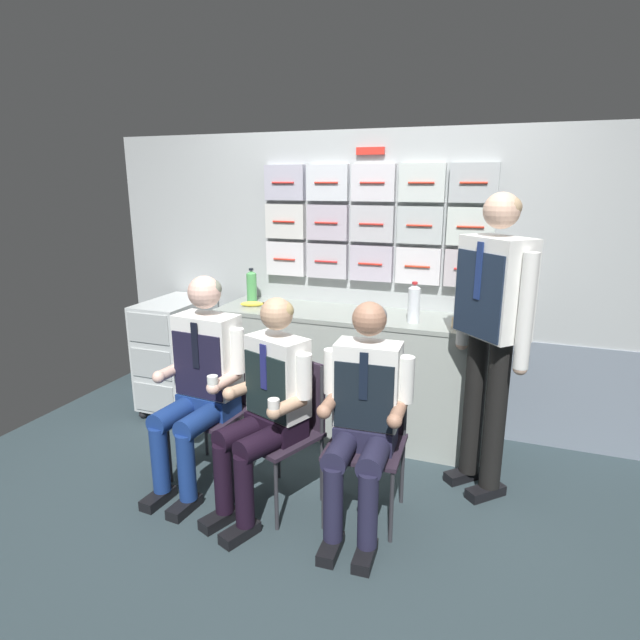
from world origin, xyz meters
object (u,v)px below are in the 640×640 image
crew_member_left (200,373)px  coffee_cup_spare (278,302)px  snack_banana (252,304)px  crew_member_near_trolley (364,410)px  water_bottle_blue_cap (252,286)px  folding_chair_near_trolley (370,424)px  folding_chair_right (289,416)px  crew_member_right (267,400)px  folding_chair_left (218,394)px  crew_member_standing (492,319)px  service_trolley (177,352)px

crew_member_left → coffee_cup_spare: bearing=85.6°
crew_member_left → coffee_cup_spare: (0.07, 0.95, 0.23)m
crew_member_left → snack_banana: bearing=97.0°
crew_member_near_trolley → coffee_cup_spare: 1.42m
crew_member_left → water_bottle_blue_cap: crew_member_left is taller
folding_chair_near_trolley → coffee_cup_spare: (-0.94, 0.86, 0.43)m
crew_member_left → folding_chair_right: bearing=2.9°
crew_member_right → crew_member_near_trolley: size_ratio=1.00×
crew_member_right → snack_banana: (-0.60, 1.00, 0.27)m
crew_member_left → folding_chair_right: crew_member_left is taller
folding_chair_left → crew_member_left: bearing=-94.7°
folding_chair_left → crew_member_near_trolley: bearing=-13.0°
crew_member_right → crew_member_near_trolley: bearing=5.2°
crew_member_standing → water_bottle_blue_cap: (-1.79, 0.55, -0.03)m
crew_member_standing → snack_banana: crew_member_standing is taller
service_trolley → water_bottle_blue_cap: (0.59, 0.20, 0.54)m
folding_chair_left → water_bottle_blue_cap: (-0.21, 0.89, 0.52)m
crew_member_right → water_bottle_blue_cap: bearing=120.6°
service_trolley → crew_member_standing: crew_member_standing is taller
service_trolley → water_bottle_blue_cap: bearing=18.9°
crew_member_right → snack_banana: crew_member_right is taller
folding_chair_right → water_bottle_blue_cap: size_ratio=3.24×
crew_member_near_trolley → crew_member_right: bearing=-174.8°
folding_chair_left → crew_member_right: (0.48, -0.28, 0.15)m
folding_chair_left → snack_banana: 0.84m
folding_chair_left → service_trolley: bearing=139.1°
service_trolley → crew_member_near_trolley: 2.04m
crew_member_right → crew_member_standing: 1.32m
folding_chair_near_trolley → service_trolley: bearing=157.0°
coffee_cup_spare → folding_chair_near_trolley: bearing=-42.5°
crew_member_right → folding_chair_near_trolley: crew_member_right is taller
crew_member_left → folding_chair_right: (0.55, 0.03, -0.19)m
folding_chair_left → coffee_cup_spare: bearing=85.7°
service_trolley → crew_member_right: 1.62m
snack_banana → folding_chair_near_trolley: bearing=-35.2°
crew_member_left → water_bottle_blue_cap: size_ratio=4.98×
service_trolley → coffee_cup_spare: size_ratio=13.06×
coffee_cup_spare → snack_banana: bearing=-158.1°
service_trolley → crew_member_near_trolley: size_ratio=0.74×
crew_member_right → snack_banana: size_ratio=7.02×
water_bottle_blue_cap → snack_banana: 0.22m
crew_member_left → folding_chair_near_trolley: 1.04m
folding_chair_left → water_bottle_blue_cap: water_bottle_blue_cap is taller
crew_member_right → folding_chair_right: bearing=68.7°
coffee_cup_spare → folding_chair_left: bearing=-94.3°
folding_chair_near_trolley → snack_banana: (-1.12, 0.79, 0.42)m
crew_member_left → crew_member_right: crew_member_left is taller
folding_chair_near_trolley → snack_banana: bearing=144.8°
service_trolley → water_bottle_blue_cap: size_ratio=3.51×
folding_chair_near_trolley → crew_member_near_trolley: 0.22m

